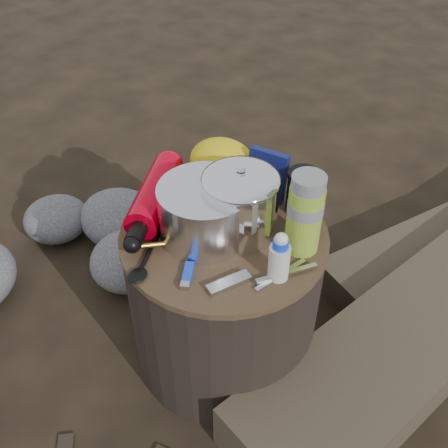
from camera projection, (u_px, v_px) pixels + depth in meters
The scene contains 15 objects.
ground at pixel (224, 348), 1.53m from camera, with size 60.00×60.00×0.00m, color black.
stump at pixel (224, 297), 1.38m from camera, with size 0.49×0.49×0.45m, color black.
rock_ring at pixel (15, 293), 1.55m from camera, with size 0.49×1.07×0.21m, color #56555A, non-canonical shape.
foil_windscreen at pixel (205, 212), 1.19m from camera, with size 0.21×0.21×0.13m, color silver.
camping_pot at pixel (240, 201), 1.18m from camera, with size 0.17×0.17×0.17m, color white.
fuel_bottle at pixel (155, 194), 1.28m from camera, with size 0.08×0.33×0.08m, color red, non-canonical shape.
thermos at pixel (305, 214), 1.13m from camera, with size 0.08×0.08×0.19m, color #8CB12F.
travel_mug at pixel (302, 192), 1.26m from camera, with size 0.07×0.07×0.11m, color black.
stuff_sack at pixel (222, 162), 1.35m from camera, with size 0.18×0.14×0.12m, color gold.
food_pouch at pixel (267, 175), 1.30m from camera, with size 0.10×0.02×0.13m, color #0F164F.
lighter at pixel (188, 273), 1.12m from camera, with size 0.02×0.08×0.01m, color blue.
multitool at pixel (229, 283), 1.10m from camera, with size 0.03×0.10×0.01m, color silver.
pot_grabber at pixel (281, 274), 1.12m from camera, with size 0.04×0.14×0.01m, color silver, non-canonical shape.
spork at pixel (149, 252), 1.17m from camera, with size 0.03×0.16×0.01m, color black, non-canonical shape.
squeeze_bottle at pixel (279, 258), 1.09m from camera, with size 0.05×0.05×0.11m, color silver.
Camera 1 is at (0.45, -0.80, 1.27)m, focal length 41.98 mm.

